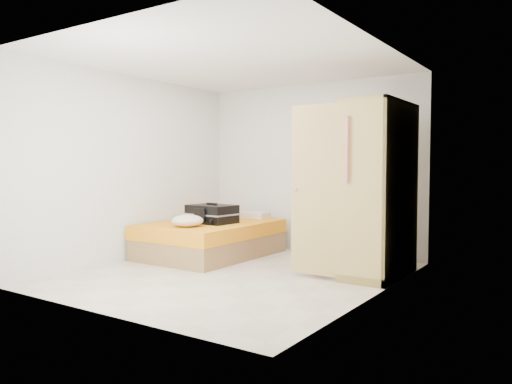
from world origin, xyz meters
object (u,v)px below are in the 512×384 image
Objects in this scene: bed at (211,239)px; person at (325,195)px; wardrobe at (374,194)px; suitcase at (212,214)px; round_cushion at (187,221)px.

bed is 1.05× the size of person.
wardrobe is 1.09× the size of person.
person is 2.66× the size of suitcase.
wardrobe is at bearing 0.60° from bed.
suitcase reaches higher than round_cushion.
person is at bearing 4.15° from bed.
wardrobe is 2.54m from round_cushion.
wardrobe reaches higher than round_cushion.
person is (-0.71, 0.10, -0.04)m from wardrobe.
round_cushion is at bearing 102.31° from person.
suitcase reaches higher than bed.
person is 4.39× the size of round_cushion.
suitcase is 0.55m from round_cushion.
bed is 4.61× the size of round_cushion.
round_cushion is (-1.72, -0.73, -0.38)m from person.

